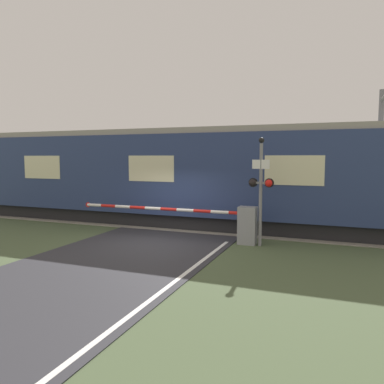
% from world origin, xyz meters
% --- Properties ---
extents(ground_plane, '(80.00, 80.00, 0.00)m').
position_xyz_m(ground_plane, '(0.00, 0.00, 0.00)').
color(ground_plane, '#475638').
extents(track_bed, '(36.00, 3.20, 0.13)m').
position_xyz_m(track_bed, '(0.00, 3.58, 0.02)').
color(track_bed, gray).
rests_on(track_bed, ground_plane).
extents(train, '(20.30, 2.83, 4.09)m').
position_xyz_m(train, '(-1.23, 3.58, 2.09)').
color(train, black).
rests_on(train, ground_plane).
extents(crossing_barrier, '(6.85, 0.44, 1.27)m').
position_xyz_m(crossing_barrier, '(2.39, 1.00, 0.72)').
color(crossing_barrier, gray).
rests_on(crossing_barrier, ground_plane).
extents(signal_post, '(0.83, 0.26, 3.56)m').
position_xyz_m(signal_post, '(3.44, 0.92, 2.02)').
color(signal_post, gray).
rests_on(signal_post, ground_plane).
extents(catenary_pole, '(0.20, 1.90, 5.56)m').
position_xyz_m(catenary_pole, '(7.29, 5.33, 2.93)').
color(catenary_pole, slate).
rests_on(catenary_pole, ground_plane).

